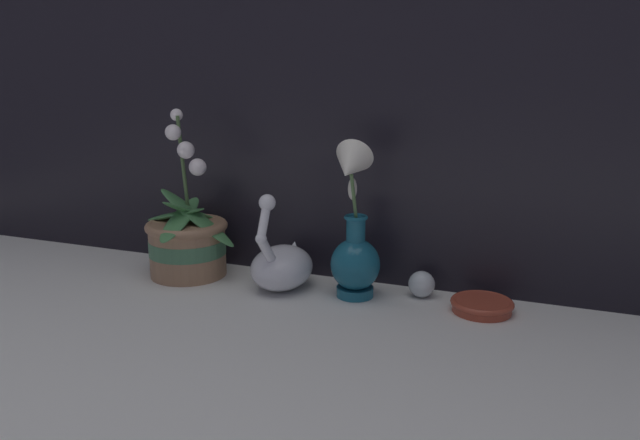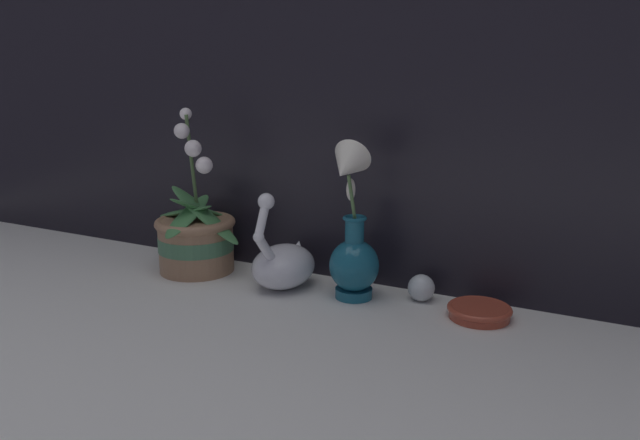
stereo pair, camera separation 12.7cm
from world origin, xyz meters
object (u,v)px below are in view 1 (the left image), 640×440
Objects in this scene: orchid_potted_plant at (187,240)px; swan_figurine at (282,264)px; blue_vase at (354,243)px; glass_sphere at (422,284)px; amber_dish at (482,305)px.

orchid_potted_plant reaches higher than swan_figurine.
swan_figurine is 0.66× the size of blue_vase.
orchid_potted_plant is 0.53m from glass_sphere.
amber_dish is at bearing 2.41° from swan_figurine.
glass_sphere is (0.13, 0.05, -0.09)m from blue_vase.
blue_vase is 2.70× the size of amber_dish.
orchid_potted_plant is 0.65m from amber_dish.
glass_sphere reaches higher than amber_dish.
blue_vase reaches higher than swan_figurine.
swan_figurine is 1.79× the size of amber_dish.
glass_sphere is (0.29, 0.05, -0.03)m from swan_figurine.
swan_figurine is at bearing -0.51° from orchid_potted_plant.
amber_dish is (0.65, 0.02, -0.07)m from orchid_potted_plant.
swan_figurine is at bearing 179.81° from blue_vase.
glass_sphere is at bearing 5.65° from orchid_potted_plant.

